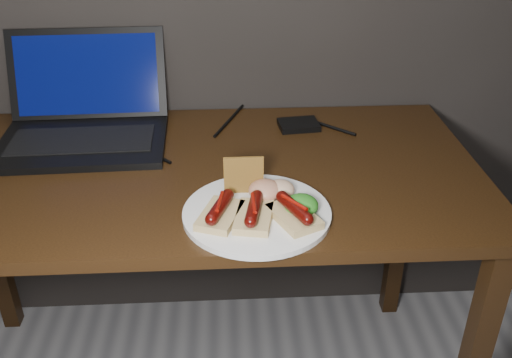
{
  "coord_description": "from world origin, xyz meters",
  "views": [
    {
      "loc": [
        0.1,
        0.18,
        1.4
      ],
      "look_at": [
        0.16,
        1.19,
        0.82
      ],
      "focal_mm": 40.0,
      "sensor_mm": 36.0,
      "label": 1
    }
  ],
  "objects": [
    {
      "name": "desk_cables",
      "position": [
        -0.05,
        1.54,
        0.75
      ],
      "size": [
        0.95,
        0.35,
        0.01
      ],
      "color": "black",
      "rests_on": "desk"
    },
    {
      "name": "crispbread",
      "position": [
        0.13,
        1.24,
        0.8
      ],
      "size": [
        0.09,
        0.01,
        0.08
      ],
      "primitive_type": "cube",
      "color": "#A06E2C",
      "rests_on": "plate"
    },
    {
      "name": "plate",
      "position": [
        0.16,
        1.16,
        0.76
      ],
      "size": [
        0.4,
        0.4,
        0.01
      ],
      "primitive_type": "cylinder",
      "rotation": [
        0.0,
        0.0,
        -0.37
      ],
      "color": "silver",
      "rests_on": "desk"
    },
    {
      "name": "coleslaw_mound",
      "position": [
        0.21,
        1.22,
        0.78
      ],
      "size": [
        0.06,
        0.06,
        0.04
      ],
      "primitive_type": "ellipsoid",
      "color": "beige",
      "rests_on": "plate"
    },
    {
      "name": "bread_sausage_right",
      "position": [
        0.23,
        1.13,
        0.78
      ],
      "size": [
        0.11,
        0.13,
        0.04
      ],
      "color": "#DBBF80",
      "rests_on": "plate"
    },
    {
      "name": "salsa_mound",
      "position": [
        0.18,
        1.21,
        0.78
      ],
      "size": [
        0.07,
        0.07,
        0.04
      ],
      "primitive_type": "ellipsoid",
      "color": "maroon",
      "rests_on": "plate"
    },
    {
      "name": "salad_greens",
      "position": [
        0.24,
        1.15,
        0.78
      ],
      "size": [
        0.07,
        0.07,
        0.04
      ],
      "primitive_type": "ellipsoid",
      "color": "#115813",
      "rests_on": "plate"
    },
    {
      "name": "desk",
      "position": [
        0.0,
        1.38,
        0.66
      ],
      "size": [
        1.4,
        0.7,
        0.75
      ],
      "color": "#321E0C",
      "rests_on": "ground"
    },
    {
      "name": "bread_sausage_center",
      "position": [
        0.15,
        1.13,
        0.78
      ],
      "size": [
        0.09,
        0.13,
        0.04
      ],
      "color": "#DBBF80",
      "rests_on": "plate"
    },
    {
      "name": "bread_sausage_left",
      "position": [
        0.08,
        1.14,
        0.78
      ],
      "size": [
        0.11,
        0.13,
        0.04
      ],
      "color": "#DBBF80",
      "rests_on": "plate"
    },
    {
      "name": "laptop",
      "position": [
        -0.27,
        1.57,
        0.8
      ],
      "size": [
        0.43,
        0.38,
        0.25
      ],
      "color": "black",
      "rests_on": "desk"
    },
    {
      "name": "hard_drive",
      "position": [
        0.29,
        1.59,
        0.76
      ],
      "size": [
        0.11,
        0.09,
        0.02
      ],
      "primitive_type": "cube",
      "rotation": [
        0.0,
        0.0,
        0.11
      ],
      "color": "black",
      "rests_on": "desk"
    }
  ]
}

